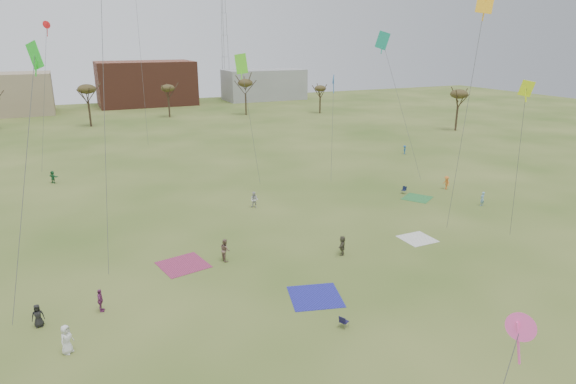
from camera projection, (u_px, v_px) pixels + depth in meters
name	position (u px, v px, depth m)	size (l,w,h in m)	color
ground	(361.00, 318.00, 32.97)	(260.00, 260.00, 0.00)	#36531A
flyer_near_left	(66.00, 339.00, 29.04)	(0.91, 0.59, 1.86)	silver
spectator_fore_b	(225.00, 250.00, 41.24)	(0.95, 0.74, 1.95)	#795C4D
spectator_fore_c	(342.00, 245.00, 42.38)	(1.62, 0.52, 1.74)	#4C4836
flyer_mid_a	(38.00, 316.00, 31.77)	(0.78, 0.51, 1.59)	black
flyer_mid_b	(446.00, 183.00, 60.91)	(1.09, 0.63, 1.69)	orange
flyer_mid_c	(482.00, 199.00, 54.86)	(0.60, 0.39, 1.64)	#79AACB
spectator_mid_d	(100.00, 301.00, 33.52)	(0.99, 0.41, 1.68)	#84376F
spectator_mid_e	(254.00, 200.00, 54.22)	(0.88, 0.69, 1.81)	silver
flyer_far_a	(53.00, 177.00, 63.45)	(1.52, 0.48, 1.64)	#26733E
flyer_far_c	(404.00, 150.00, 79.49)	(0.92, 0.53, 1.43)	#215798
blanket_blue	(315.00, 297.00, 35.66)	(3.66, 3.66, 0.03)	#24269E
blanket_cream	(417.00, 239.00, 45.94)	(2.91, 2.91, 0.03)	white
blanket_plum	(183.00, 265.00, 40.69)	(3.65, 3.65, 0.03)	#982E56
blanket_olive	(417.00, 198.00, 57.69)	(3.01, 3.01, 0.03)	#2E7F3B
camp_chair_center	(344.00, 324.00, 31.83)	(0.71, 0.70, 0.87)	#19163D
camp_chair_right	(404.00, 191.00, 59.36)	(0.72, 0.70, 0.87)	#121933
kites_aloft	(158.00, 4.00, 51.42)	(53.75, 73.59, 27.26)	red
tree_line	(138.00, 95.00, 98.42)	(117.44, 49.32, 8.91)	#3A2B1E
building_brick	(146.00, 83.00, 137.33)	(26.00, 16.00, 12.00)	brown
building_grey	(264.00, 85.00, 149.84)	(24.00, 12.00, 9.00)	gray
radio_tower	(224.00, 34.00, 147.55)	(1.51, 1.72, 41.00)	#9EA3A8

